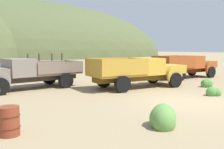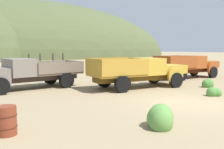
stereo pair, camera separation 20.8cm
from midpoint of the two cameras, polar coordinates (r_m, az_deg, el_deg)
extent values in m
plane|color=#998460|center=(12.33, 16.78, -6.14)|extent=(300.00, 300.00, 0.00)
ellipsoid|color=#4C5633|center=(84.18, -17.93, 3.76)|extent=(96.35, 54.51, 33.75)
cube|color=#3D322D|center=(16.72, -18.38, -0.83)|extent=(6.34, 1.76, 0.36)
cube|color=slate|center=(16.44, -20.38, 1.47)|extent=(1.69, 2.25, 1.05)
cube|color=black|center=(16.22, -22.57, 2.08)|extent=(0.26, 1.76, 0.59)
cube|color=#746354|center=(17.40, -13.17, 0.36)|extent=(3.40, 2.54, 0.12)
cube|color=#746354|center=(18.35, -14.77, 1.87)|extent=(3.16, 0.48, 0.70)
cube|color=#746354|center=(16.41, -11.46, 1.51)|extent=(3.16, 0.48, 0.70)
cube|color=#746354|center=(18.11, -8.94, 1.94)|extent=(0.36, 2.18, 0.70)
cube|color=#3D322D|center=(18.90, -11.35, 3.88)|extent=(0.09, 0.09, 0.50)
cube|color=#3D322D|center=(18.53, -13.49, 3.80)|extent=(0.09, 0.09, 0.50)
cube|color=#3D322D|center=(18.12, -16.17, 3.69)|extent=(0.09, 0.09, 0.50)
cube|color=#3D322D|center=(17.81, -18.50, 3.59)|extent=(0.09, 0.09, 0.50)
cylinder|color=black|center=(15.01, -23.97, -2.44)|extent=(0.99, 0.39, 0.96)
cylinder|color=black|center=(18.57, -14.03, -0.64)|extent=(0.99, 0.39, 0.96)
cylinder|color=black|center=(16.58, -10.53, -1.31)|extent=(0.99, 0.39, 0.96)
cube|color=brown|center=(16.60, 5.66, -0.61)|extent=(6.27, 1.45, 0.36)
cube|color=gold|center=(17.97, 11.65, 1.24)|extent=(2.08, 1.95, 0.55)
cube|color=#B7B2A8|center=(18.59, 13.77, 1.26)|extent=(0.17, 1.25, 0.44)
cylinder|color=gold|center=(17.03, 13.36, -0.24)|extent=(1.21, 0.26, 1.20)
cylinder|color=gold|center=(18.66, 8.83, 0.36)|extent=(1.21, 0.26, 1.20)
cube|color=gold|center=(16.88, 7.31, 1.88)|extent=(1.58, 2.19, 1.05)
cube|color=black|center=(17.27, 9.04, 2.64)|extent=(0.17, 1.77, 0.59)
cube|color=#B5882D|center=(15.65, 0.57, -0.08)|extent=(3.28, 2.39, 0.12)
cube|color=#B5882D|center=(14.68, 2.72, 1.62)|extent=(3.14, 0.31, 0.95)
cube|color=#B5882D|center=(16.56, -1.33, 2.10)|extent=(3.14, 0.31, 0.95)
cube|color=#B5882D|center=(14.91, -4.43, 1.68)|extent=(0.25, 2.19, 0.95)
cylinder|color=black|center=(17.02, 13.47, -1.19)|extent=(0.98, 0.34, 0.96)
cylinder|color=black|center=(18.73, 8.71, -0.48)|extent=(0.98, 0.34, 0.96)
cylinder|color=black|center=(14.60, 1.93, -2.16)|extent=(0.98, 0.34, 0.96)
cylinder|color=black|center=(16.57, -2.19, -1.22)|extent=(0.98, 0.34, 0.96)
cube|color=#51220D|center=(22.77, 15.93, 0.91)|extent=(5.89, 0.97, 0.36)
cube|color=#A34C1E|center=(24.40, 19.31, 2.19)|extent=(1.87, 1.63, 0.55)
cube|color=#B7B2A8|center=(25.10, 20.52, 2.18)|extent=(0.09, 1.11, 0.44)
cylinder|color=#A34C1E|center=(23.66, 20.74, 1.18)|extent=(1.20, 0.19, 1.20)
cylinder|color=#A34C1E|center=(24.83, 17.19, 1.49)|extent=(1.20, 0.19, 1.20)
cube|color=#A34C1E|center=(23.14, 16.89, 2.71)|extent=(1.38, 1.87, 1.05)
cube|color=black|center=(23.60, 17.86, 3.25)|extent=(0.07, 1.57, 0.59)
cube|color=#97471E|center=(21.56, 13.13, 1.37)|extent=(2.99, 1.97, 0.12)
cube|color=#97471E|center=(20.87, 15.07, 2.65)|extent=(2.97, 0.13, 0.95)
cube|color=#97471E|center=(22.21, 11.36, 2.91)|extent=(2.97, 0.13, 0.95)
cube|color=#97471E|center=(20.53, 10.40, 2.71)|extent=(0.12, 1.93, 0.95)
cylinder|color=black|center=(23.65, 20.82, 0.49)|extent=(0.96, 0.29, 0.96)
cylinder|color=black|center=(24.89, 17.08, 0.86)|extent=(0.96, 0.29, 0.96)
cylinder|color=black|center=(20.73, 14.63, 0.00)|extent=(0.96, 0.29, 0.96)
cylinder|color=black|center=(22.13, 10.78, 0.43)|extent=(0.96, 0.29, 0.96)
cylinder|color=brown|center=(8.06, -22.56, -9.52)|extent=(0.59, 0.59, 0.85)
torus|color=#552315|center=(8.02, -22.61, -8.34)|extent=(0.63, 0.63, 0.03)
torus|color=#552315|center=(8.10, -22.52, -10.68)|extent=(0.63, 0.63, 0.03)
ellipsoid|color=#5B8E42|center=(8.24, 10.74, -10.26)|extent=(0.76, 0.69, 0.83)
ellipsoid|color=#5B8E42|center=(8.46, 10.41, -9.66)|extent=(0.87, 0.78, 0.92)
ellipsoid|color=#5B8E42|center=(8.61, 10.56, -9.37)|extent=(0.86, 0.77, 0.93)
ellipsoid|color=#4C8438|center=(17.78, 19.74, -2.04)|extent=(0.67, 0.60, 0.67)
ellipsoid|color=#4C8438|center=(17.83, 20.08, -1.99)|extent=(0.68, 0.62, 0.71)
ellipsoid|color=#4C8438|center=(14.74, 21.74, -3.81)|extent=(0.54, 0.48, 0.53)
ellipsoid|color=#4C8438|center=(14.66, 20.85, -3.74)|extent=(0.65, 0.58, 0.61)
camera|label=1|loc=(0.10, -90.42, -0.04)|focal=41.27mm
camera|label=2|loc=(0.10, 89.58, 0.04)|focal=41.27mm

